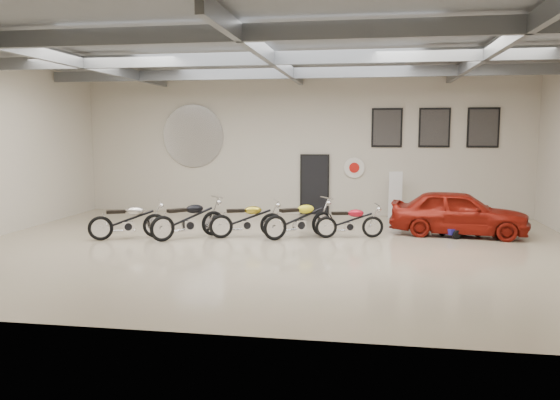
% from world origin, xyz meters
% --- Properties ---
extents(floor, '(16.00, 12.00, 0.01)m').
position_xyz_m(floor, '(0.00, 0.00, 0.00)').
color(floor, tan).
rests_on(floor, ground).
extents(ceiling, '(16.00, 12.00, 0.01)m').
position_xyz_m(ceiling, '(0.00, 0.00, 5.00)').
color(ceiling, slate).
rests_on(ceiling, back_wall).
extents(back_wall, '(16.00, 0.02, 5.00)m').
position_xyz_m(back_wall, '(0.00, 6.00, 2.50)').
color(back_wall, beige).
rests_on(back_wall, floor).
extents(ceiling_beams, '(15.80, 11.80, 0.32)m').
position_xyz_m(ceiling_beams, '(0.00, 0.00, 4.75)').
color(ceiling_beams, slate).
rests_on(ceiling_beams, ceiling).
extents(door, '(0.92, 0.08, 2.10)m').
position_xyz_m(door, '(0.50, 5.95, 1.05)').
color(door, black).
rests_on(door, back_wall).
extents(logo_plaque, '(2.30, 0.06, 1.16)m').
position_xyz_m(logo_plaque, '(-4.00, 5.95, 2.80)').
color(logo_plaque, silver).
rests_on(logo_plaque, back_wall).
extents(poster_left, '(1.05, 0.08, 1.35)m').
position_xyz_m(poster_left, '(3.00, 5.96, 3.10)').
color(poster_left, black).
rests_on(poster_left, back_wall).
extents(poster_mid, '(1.05, 0.08, 1.35)m').
position_xyz_m(poster_mid, '(4.60, 5.96, 3.10)').
color(poster_mid, black).
rests_on(poster_mid, back_wall).
extents(poster_right, '(1.05, 0.08, 1.35)m').
position_xyz_m(poster_right, '(6.20, 5.96, 3.10)').
color(poster_right, black).
rests_on(poster_right, back_wall).
extents(oil_sign, '(0.72, 0.10, 0.72)m').
position_xyz_m(oil_sign, '(1.90, 5.95, 1.70)').
color(oil_sign, white).
rests_on(oil_sign, back_wall).
extents(banner_stand, '(0.49, 0.27, 1.69)m').
position_xyz_m(banner_stand, '(3.32, 5.50, 0.85)').
color(banner_stand, white).
rests_on(banner_stand, floor).
extents(motorcycle_silver, '(2.16, 1.50, 1.08)m').
position_xyz_m(motorcycle_silver, '(-4.17, 0.59, 0.54)').
color(motorcycle_silver, silver).
rests_on(motorcycle_silver, floor).
extents(motorcycle_black, '(2.06, 2.01, 1.14)m').
position_xyz_m(motorcycle_black, '(-2.54, 0.92, 0.57)').
color(motorcycle_black, silver).
rests_on(motorcycle_black, floor).
extents(motorcycle_gold, '(2.15, 1.34, 1.07)m').
position_xyz_m(motorcycle_gold, '(-0.98, 1.35, 0.54)').
color(motorcycle_gold, silver).
rests_on(motorcycle_gold, floor).
extents(motorcycle_yellow, '(2.15, 1.81, 1.13)m').
position_xyz_m(motorcycle_yellow, '(0.51, 1.48, 0.56)').
color(motorcycle_yellow, silver).
rests_on(motorcycle_yellow, floor).
extents(motorcycle_red, '(1.95, 0.95, 0.98)m').
position_xyz_m(motorcycle_red, '(1.89, 1.73, 0.49)').
color(motorcycle_red, silver).
rests_on(motorcycle_red, floor).
extents(go_kart, '(1.54, 1.34, 0.52)m').
position_xyz_m(go_kart, '(5.11, 2.52, 0.26)').
color(go_kart, navy).
rests_on(go_kart, floor).
extents(vintage_car, '(2.03, 4.01, 1.31)m').
position_xyz_m(vintage_car, '(4.97, 2.65, 0.65)').
color(vintage_car, maroon).
rests_on(vintage_car, floor).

